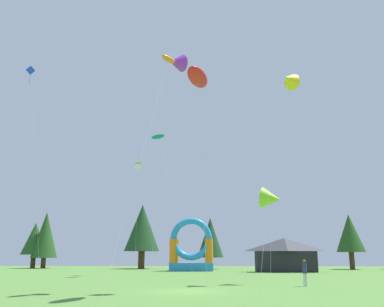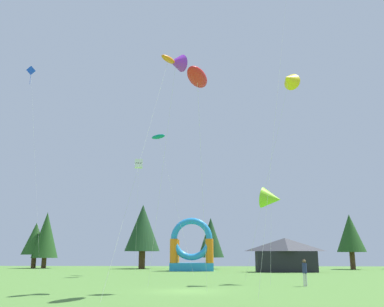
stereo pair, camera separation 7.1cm
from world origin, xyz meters
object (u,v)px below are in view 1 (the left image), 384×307
object	(u,v)px
person_midfield	(305,270)
festival_tent	(285,255)
kite_teal_parafoil	(158,137)
inflatable_yellow_castle	(191,252)
kite_purple_delta	(176,63)
kite_orange_parafoil	(169,60)
kite_blue_diamond	(31,74)
kite_lime_delta	(271,199)
kite_red_parafoil	(198,77)
kite_white_box	(138,164)
kite_yellow_delta	(289,80)

from	to	relation	value
person_midfield	festival_tent	world-z (taller)	festival_tent
kite_teal_parafoil	person_midfield	world-z (taller)	kite_teal_parafoil
kite_teal_parafoil	inflatable_yellow_castle	bearing A→B (deg)	71.01
kite_purple_delta	kite_orange_parafoil	xyz separation A→B (m)	(-0.49, -0.67, -0.09)
kite_blue_diamond	person_midfield	size ratio (longest dim) A/B	14.61
inflatable_yellow_castle	kite_lime_delta	bearing A→B (deg)	-73.58
kite_red_parafoil	person_midfield	bearing A→B (deg)	43.56
kite_lime_delta	kite_white_box	size ratio (longest dim) A/B	0.61
kite_yellow_delta	person_midfield	size ratio (longest dim) A/B	9.69
kite_blue_diamond	kite_teal_parafoil	xyz separation A→B (m)	(18.08, -2.56, -9.92)
kite_purple_delta	inflatable_yellow_castle	distance (m)	35.39
kite_lime_delta	kite_teal_parafoil	world-z (taller)	kite_teal_parafoil
kite_blue_diamond	kite_lime_delta	bearing A→B (deg)	-31.93
kite_white_box	festival_tent	world-z (taller)	kite_white_box
kite_teal_parafoil	festival_tent	xyz separation A→B (m)	(16.13, 7.39, -14.25)
kite_teal_parafoil	inflatable_yellow_castle	size ratio (longest dim) A/B	2.31
kite_white_box	kite_teal_parafoil	distance (m)	6.70
kite_white_box	inflatable_yellow_castle	world-z (taller)	kite_white_box
kite_purple_delta	kite_white_box	distance (m)	18.72
kite_white_box	kite_blue_diamond	bearing A→B (deg)	156.05
kite_yellow_delta	kite_lime_delta	bearing A→B (deg)	-159.86
kite_white_box	kite_teal_parafoil	bearing A→B (deg)	72.62
person_midfield	festival_tent	xyz separation A→B (m)	(2.89, 25.92, 1.08)
kite_red_parafoil	kite_orange_parafoil	size ratio (longest dim) A/B	0.84
kite_lime_delta	kite_yellow_delta	size ratio (longest dim) A/B	0.42
kite_red_parafoil	kite_lime_delta	bearing A→B (deg)	59.99
kite_white_box	kite_teal_parafoil	xyz separation A→B (m)	(1.50, 4.80, 4.43)
kite_orange_parafoil	person_midfield	world-z (taller)	kite_orange_parafoil
kite_lime_delta	kite_white_box	world-z (taller)	kite_white_box
kite_orange_parafoil	festival_tent	size ratio (longest dim) A/B	2.10
kite_teal_parafoil	inflatable_yellow_castle	xyz separation A→B (m)	(3.65, 10.61, -13.82)
person_midfield	kite_orange_parafoil	bearing A→B (deg)	-2.94
kite_red_parafoil	kite_orange_parafoil	bearing A→B (deg)	128.63
kite_lime_delta	person_midfield	xyz separation A→B (m)	(1.80, -2.70, -5.54)
kite_lime_delta	kite_purple_delta	world-z (taller)	kite_purple_delta
kite_purple_delta	person_midfield	distance (m)	17.65
person_midfield	inflatable_yellow_castle	world-z (taller)	inflatable_yellow_castle
kite_purple_delta	kite_teal_parafoil	xyz separation A→B (m)	(-4.13, 22.25, 0.67)
kite_purple_delta	kite_yellow_delta	distance (m)	11.97
kite_lime_delta	kite_teal_parafoil	xyz separation A→B (m)	(-11.44, 15.83, 9.79)
kite_orange_parafoil	person_midfield	xyz separation A→B (m)	(9.59, 4.39, -14.56)
kite_purple_delta	inflatable_yellow_castle	size ratio (longest dim) A/B	2.27
kite_purple_delta	inflatable_yellow_castle	world-z (taller)	kite_purple_delta
kite_blue_diamond	inflatable_yellow_castle	bearing A→B (deg)	20.31
kite_yellow_delta	inflatable_yellow_castle	bearing A→B (deg)	111.12
kite_orange_parafoil	kite_teal_parafoil	distance (m)	23.22
kite_orange_parafoil	kite_white_box	bearing A→B (deg)	105.85
kite_purple_delta	kite_teal_parafoil	size ratio (longest dim) A/B	0.98
kite_blue_diamond	kite_white_box	xyz separation A→B (m)	(16.58, -7.36, -14.35)
kite_red_parafoil	kite_lime_delta	size ratio (longest dim) A/B	1.78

